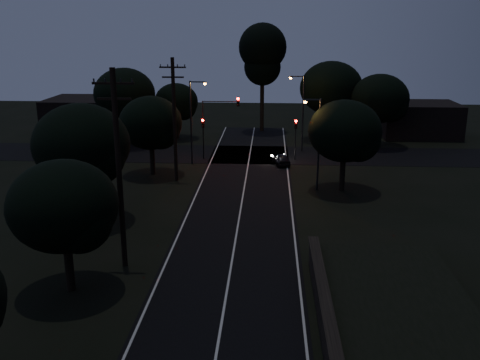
{
  "coord_description": "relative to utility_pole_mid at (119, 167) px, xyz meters",
  "views": [
    {
      "loc": [
        2.07,
        -12.22,
        13.13
      ],
      "look_at": [
        0.0,
        24.0,
        2.5
      ],
      "focal_mm": 40.0,
      "sensor_mm": 36.0,
      "label": 1
    }
  ],
  "objects": [
    {
      "name": "signal_left",
      "position": [
        1.4,
        24.99,
        -2.9
      ],
      "size": [
        0.28,
        0.35,
        4.1
      ],
      "color": "black",
      "rests_on": "ground"
    },
    {
      "name": "streetlight_b",
      "position": [
        11.31,
        29.0,
        -1.1
      ],
      "size": [
        1.66,
        0.26,
        8.0
      ],
      "color": "black",
      "rests_on": "ground"
    },
    {
      "name": "building_left",
      "position": [
        -14.0,
        37.0,
        -3.54
      ],
      "size": [
        10.0,
        8.0,
        4.4
      ],
      "primitive_type": "cube",
      "color": "black",
      "rests_on": "ground"
    },
    {
      "name": "road_surface",
      "position": [
        6.0,
        16.12,
        -5.73
      ],
      "size": [
        60.0,
        70.0,
        0.03
      ],
      "color": "black",
      "rests_on": "ground"
    },
    {
      "name": "tree_far_nw",
      "position": [
        -2.82,
        34.9,
        -1.54
      ],
      "size": [
        5.13,
        5.13,
        6.49
      ],
      "color": "black",
      "rests_on": "ground"
    },
    {
      "name": "tree_far_w",
      "position": [
        -7.76,
        30.86,
        -0.18
      ],
      "size": [
        6.71,
        6.71,
        8.55
      ],
      "color": "black",
      "rests_on": "ground"
    },
    {
      "name": "tree_far_e",
      "position": [
        20.22,
        31.87,
        -0.59
      ],
      "size": [
        6.27,
        6.27,
        7.95
      ],
      "color": "black",
      "rests_on": "ground"
    },
    {
      "name": "signal_mast",
      "position": [
        3.09,
        24.99,
        -1.4
      ],
      "size": [
        3.7,
        0.35,
        6.25
      ],
      "color": "black",
      "rests_on": "ground"
    },
    {
      "name": "tree_left_d",
      "position": [
        -2.3,
        18.89,
        -1.15
      ],
      "size": [
        5.58,
        5.58,
        7.08
      ],
      "color": "black",
      "rests_on": "ground"
    },
    {
      "name": "streetlight_c",
      "position": [
        11.83,
        15.0,
        -1.39
      ],
      "size": [
        1.46,
        0.26,
        7.5
      ],
      "color": "black",
      "rests_on": "ground"
    },
    {
      "name": "tree_left_b",
      "position": [
        -1.81,
        -3.11,
        -1.3
      ],
      "size": [
        5.39,
        5.39,
        6.85
      ],
      "color": "black",
      "rests_on": "ground"
    },
    {
      "name": "car",
      "position": [
        9.2,
        23.07,
        -5.19
      ],
      "size": [
        1.91,
        3.39,
        1.09
      ],
      "primitive_type": "imported",
      "rotation": [
        0.0,
        0.0,
        3.35
      ],
      "color": "black",
      "rests_on": "ground"
    },
    {
      "name": "building_right",
      "position": [
        26.0,
        38.0,
        -3.74
      ],
      "size": [
        9.0,
        7.0,
        4.0
      ],
      "primitive_type": "cube",
      "color": "black",
      "rests_on": "ground"
    },
    {
      "name": "utility_pole_far",
      "position": [
        0.0,
        17.0,
        -0.25
      ],
      "size": [
        2.2,
        0.3,
        10.5
      ],
      "color": "black",
      "rests_on": "ground"
    },
    {
      "name": "signal_right",
      "position": [
        10.6,
        24.99,
        -2.9
      ],
      "size": [
        0.28,
        0.35,
        4.1
      ],
      "color": "black",
      "rests_on": "ground"
    },
    {
      "name": "tree_far_ne",
      "position": [
        15.25,
        34.85,
        0.15
      ],
      "size": [
        7.2,
        7.2,
        9.11
      ],
      "color": "black",
      "rests_on": "ground"
    },
    {
      "name": "tree_left_c",
      "position": [
        -4.27,
        6.87,
        -0.47
      ],
      "size": [
        6.45,
        6.45,
        8.14
      ],
      "color": "black",
      "rests_on": "ground"
    },
    {
      "name": "streetlight_a",
      "position": [
        0.69,
        23.0,
        -1.1
      ],
      "size": [
        1.66,
        0.26,
        8.0
      ],
      "color": "black",
      "rests_on": "ground"
    },
    {
      "name": "tall_pine",
      "position": [
        7.0,
        40.0,
        3.84
      ],
      "size": [
        5.85,
        5.85,
        13.3
      ],
      "color": "black",
      "rests_on": "ground"
    },
    {
      "name": "utility_pole_mid",
      "position": [
        0.0,
        0.0,
        0.0
      ],
      "size": [
        2.2,
        0.3,
        11.0
      ],
      "color": "black",
      "rests_on": "ground"
    },
    {
      "name": "tree_right_a",
      "position": [
        14.21,
        14.88,
        -0.92
      ],
      "size": [
        5.84,
        5.84,
        7.42
      ],
      "color": "black",
      "rests_on": "ground"
    }
  ]
}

